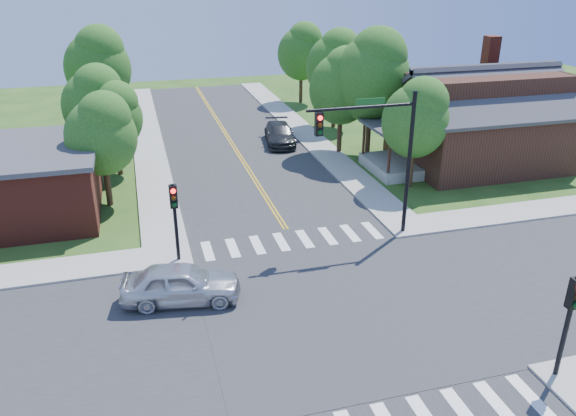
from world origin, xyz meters
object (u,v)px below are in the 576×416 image
object	(u,v)px
signal_mast_ne	(378,143)
signal_pole_se	(571,309)
signal_pole_nw	(174,209)
car_dgrey	(280,134)
house_ne	(479,115)
car_silver	(181,284)

from	to	relation	value
signal_mast_ne	signal_pole_se	xyz separation A→B (m)	(1.69, -11.21, -2.19)
signal_pole_nw	car_dgrey	distance (m)	18.94
signal_pole_se	house_ne	world-z (taller)	house_ne
signal_pole_se	signal_pole_nw	distance (m)	15.84
signal_pole_se	signal_pole_nw	size ratio (longest dim) A/B	1.00
signal_pole_se	signal_mast_ne	bearing A→B (deg)	98.56
signal_mast_ne	car_dgrey	distance (m)	16.99
signal_pole_se	house_ne	distance (m)	22.03
house_ne	car_dgrey	xyz separation A→B (m)	(-11.61, 7.84, -2.59)
signal_pole_nw	house_ne	bearing A→B (deg)	22.69
signal_pole_se	car_silver	xyz separation A→B (m)	(-11.38, 7.86, -1.86)
signal_pole_nw	house_ne	world-z (taller)	house_ne
signal_pole_nw	car_silver	size ratio (longest dim) A/B	0.77
signal_pole_nw	signal_mast_ne	bearing A→B (deg)	0.07
house_ne	car_silver	world-z (taller)	house_ne
signal_pole_nw	car_silver	distance (m)	3.83
car_silver	car_dgrey	size ratio (longest dim) A/B	0.93
car_dgrey	signal_pole_se	bearing A→B (deg)	-76.91
signal_mast_ne	house_ne	xyz separation A→B (m)	(11.19, 8.65, -1.52)
signal_mast_ne	signal_pole_se	size ratio (longest dim) A/B	1.89
signal_pole_se	car_silver	size ratio (longest dim) A/B	0.77
house_ne	signal_pole_nw	bearing A→B (deg)	-157.31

